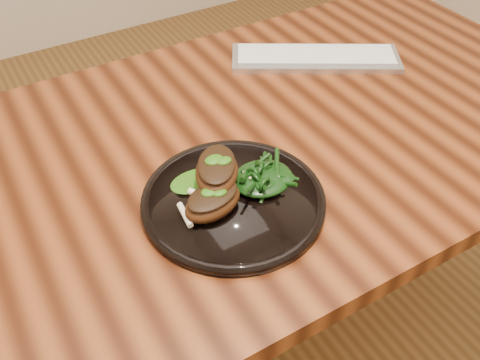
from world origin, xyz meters
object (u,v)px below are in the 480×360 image
object	(u,v)px
desk	(230,174)
greens_heap	(263,175)
keyboard	(316,57)
plate	(233,201)
lamb_chop_front	(212,201)

from	to	relation	value
desk	greens_heap	size ratio (longest dim) A/B	15.14
desk	keyboard	xyz separation A→B (m)	(0.32, 0.16, 0.09)
plate	keyboard	world-z (taller)	same
lamb_chop_front	keyboard	distance (m)	0.55
greens_heap	keyboard	world-z (taller)	greens_heap
desk	lamb_chop_front	distance (m)	0.24
keyboard	greens_heap	bearing A→B (deg)	-137.93
plate	desk	bearing A→B (deg)	62.50
desk	greens_heap	distance (m)	0.19
desk	lamb_chop_front	world-z (taller)	lamb_chop_front
desk	plate	size ratio (longest dim) A/B	5.23
lamb_chop_front	greens_heap	bearing A→B (deg)	8.88
desk	lamb_chop_front	bearing A→B (deg)	-127.30
plate	keyboard	bearing A→B (deg)	37.99
lamb_chop_front	greens_heap	world-z (taller)	lamb_chop_front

